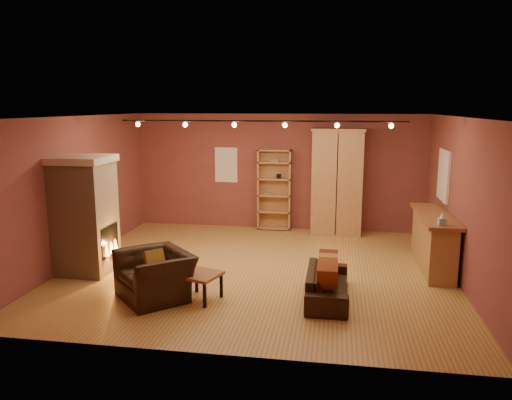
% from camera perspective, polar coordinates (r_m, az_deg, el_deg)
% --- Properties ---
extents(floor, '(7.00, 7.00, 0.00)m').
position_cam_1_polar(floor, '(9.34, 0.18, -7.94)').
color(floor, '#A37A3A').
rests_on(floor, ground).
extents(ceiling, '(7.00, 7.00, 0.00)m').
position_cam_1_polar(ceiling, '(8.85, 0.19, 9.50)').
color(ceiling, brown).
rests_on(ceiling, back_wall).
extents(back_wall, '(7.00, 0.02, 2.80)m').
position_cam_1_polar(back_wall, '(12.17, 2.59, 3.22)').
color(back_wall, brown).
rests_on(back_wall, floor).
extents(left_wall, '(0.02, 6.50, 2.80)m').
position_cam_1_polar(left_wall, '(10.14, -19.76, 1.07)').
color(left_wall, brown).
rests_on(left_wall, floor).
extents(right_wall, '(0.02, 6.50, 2.80)m').
position_cam_1_polar(right_wall, '(9.13, 22.44, -0.12)').
color(right_wall, brown).
rests_on(right_wall, floor).
extents(fireplace, '(1.01, 0.98, 2.12)m').
position_cam_1_polar(fireplace, '(9.46, -18.93, -1.62)').
color(fireplace, tan).
rests_on(fireplace, floor).
extents(back_window, '(0.56, 0.04, 0.86)m').
position_cam_1_polar(back_window, '(12.35, -3.43, 4.02)').
color(back_window, white).
rests_on(back_window, back_wall).
extents(bookcase, '(0.80, 0.31, 1.96)m').
position_cam_1_polar(bookcase, '(12.14, 2.14, 1.29)').
color(bookcase, tan).
rests_on(bookcase, floor).
extents(armoire, '(1.22, 0.69, 2.48)m').
position_cam_1_polar(armoire, '(11.80, 9.22, 2.09)').
color(armoire, tan).
rests_on(armoire, floor).
extents(bar_counter, '(0.58, 2.16, 1.03)m').
position_cam_1_polar(bar_counter, '(9.82, 19.59, -4.43)').
color(bar_counter, tan).
rests_on(bar_counter, floor).
extents(tissue_box, '(0.12, 0.12, 0.21)m').
position_cam_1_polar(tissue_box, '(8.84, 20.50, -2.15)').
color(tissue_box, '#86AFD6').
rests_on(tissue_box, bar_counter).
extents(right_window, '(0.05, 0.90, 1.00)m').
position_cam_1_polar(right_window, '(10.43, 20.67, 2.66)').
color(right_window, white).
rests_on(right_window, right_wall).
extents(loveseat, '(0.48, 1.63, 0.71)m').
position_cam_1_polar(loveseat, '(7.97, 8.19, -8.75)').
color(loveseat, black).
rests_on(loveseat, floor).
extents(armchair, '(1.31, 1.33, 0.99)m').
position_cam_1_polar(armchair, '(8.04, -11.48, -7.56)').
color(armchair, black).
rests_on(armchair, floor).
extents(coffee_table, '(0.72, 0.72, 0.43)m').
position_cam_1_polar(coffee_table, '(7.89, -6.39, -8.76)').
color(coffee_table, '#9D6239').
rests_on(coffee_table, floor).
extents(track_rail, '(5.20, 0.09, 0.13)m').
position_cam_1_polar(track_rail, '(9.05, 0.39, 8.81)').
color(track_rail, black).
rests_on(track_rail, ceiling).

